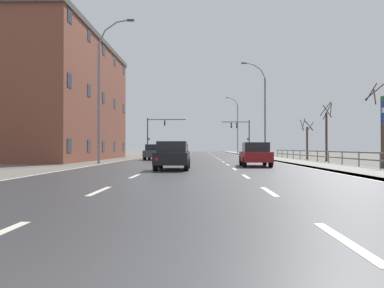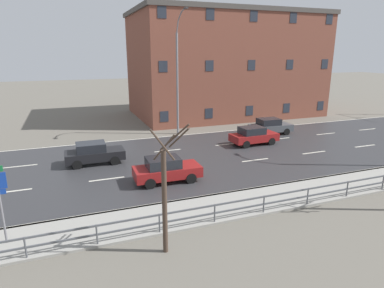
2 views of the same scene
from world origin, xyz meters
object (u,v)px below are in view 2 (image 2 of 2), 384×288
(street_lamp_left_bank, at_px, (178,77))
(brick_building, at_px, (225,64))
(car_near_left, at_px, (94,153))
(car_far_left, at_px, (166,169))
(car_near_right, at_px, (270,126))
(car_far_right, at_px, (253,135))

(street_lamp_left_bank, height_order, brick_building, brick_building)
(car_near_left, xyz_separation_m, car_far_left, (5.11, 3.88, 0.00))
(street_lamp_left_bank, bearing_deg, car_near_right, 69.13)
(car_far_right, bearing_deg, car_near_left, -89.93)
(car_near_right, relative_size, car_far_left, 1.01)
(brick_building, bearing_deg, car_near_right, -3.93)
(car_near_right, bearing_deg, car_far_left, -55.41)
(street_lamp_left_bank, relative_size, car_far_right, 2.74)
(car_near_left, bearing_deg, car_near_right, 100.38)
(car_near_left, height_order, brick_building, brick_building)
(car_near_left, height_order, car_far_left, same)
(car_near_right, xyz_separation_m, car_far_right, (2.67, -3.47, 0.00))
(car_far_left, xyz_separation_m, car_far_right, (-5.55, 9.49, 0.00))
(car_near_left, distance_m, car_near_right, 17.12)
(street_lamp_left_bank, distance_m, brick_building, 12.78)
(car_near_left, relative_size, car_far_left, 0.99)
(car_near_right, xyz_separation_m, brick_building, (-12.05, 0.83, 5.45))
(car_near_left, xyz_separation_m, car_near_right, (-3.11, 16.83, 0.00))
(car_near_right, distance_m, car_far_right, 4.37)
(street_lamp_left_bank, bearing_deg, brick_building, 133.98)
(street_lamp_left_bank, xyz_separation_m, car_near_left, (6.29, -8.48, -4.72))
(brick_building, bearing_deg, street_lamp_left_bank, -46.02)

